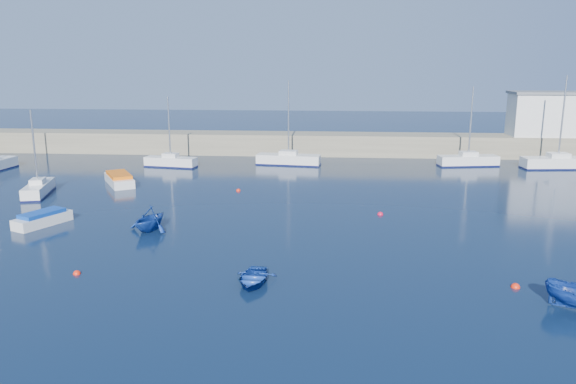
# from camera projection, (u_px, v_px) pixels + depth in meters

# --- Properties ---
(ground) EXTENTS (220.00, 220.00, 0.00)m
(ground) POSITION_uv_depth(u_px,v_px,m) (252.00, 313.00, 25.96)
(ground) COLOR #0C1C35
(ground) RESTS_ON ground
(back_wall) EXTENTS (96.00, 4.50, 2.60)m
(back_wall) POSITION_uv_depth(u_px,v_px,m) (304.00, 144.00, 70.32)
(back_wall) COLOR gray
(back_wall) RESTS_ON ground
(harbor_office) EXTENTS (10.00, 4.00, 5.00)m
(harbor_office) POSITION_uv_depth(u_px,v_px,m) (554.00, 115.00, 67.16)
(harbor_office) COLOR silver
(harbor_office) RESTS_ON back_wall
(sailboat_3) EXTENTS (2.85, 5.76, 7.41)m
(sailboat_3) POSITION_uv_depth(u_px,v_px,m) (38.00, 189.00, 48.83)
(sailboat_3) COLOR silver
(sailboat_3) RESTS_ON ground
(sailboat_5) EXTENTS (5.92, 2.51, 7.67)m
(sailboat_5) POSITION_uv_depth(u_px,v_px,m) (171.00, 161.00, 61.94)
(sailboat_5) COLOR silver
(sailboat_5) RESTS_ON ground
(sailboat_6) EXTENTS (7.31, 2.83, 9.34)m
(sailboat_6) POSITION_uv_depth(u_px,v_px,m) (289.00, 159.00, 63.24)
(sailboat_6) COLOR silver
(sailboat_6) RESTS_ON ground
(sailboat_7) EXTENTS (6.79, 2.90, 8.71)m
(sailboat_7) POSITION_uv_depth(u_px,v_px,m) (468.00, 160.00, 62.51)
(sailboat_7) COLOR silver
(sailboat_7) RESTS_ON ground
(sailboat_8) EXTENTS (7.74, 2.88, 9.92)m
(sailboat_8) POSITION_uv_depth(u_px,v_px,m) (558.00, 162.00, 60.93)
(sailboat_8) COLOR silver
(sailboat_8) RESTS_ON ground
(motorboat_1) EXTENTS (3.04, 4.31, 1.00)m
(motorboat_1) POSITION_uv_depth(u_px,v_px,m) (42.00, 219.00, 39.85)
(motorboat_1) COLOR silver
(motorboat_1) RESTS_ON ground
(motorboat_2) EXTENTS (4.35, 5.51, 1.09)m
(motorboat_2) POSITION_uv_depth(u_px,v_px,m) (119.00, 179.00, 53.05)
(motorboat_2) COLOR silver
(motorboat_2) RESTS_ON ground
(dinghy_center) EXTENTS (2.39, 3.20, 0.63)m
(dinghy_center) POSITION_uv_depth(u_px,v_px,m) (253.00, 278.00, 29.31)
(dinghy_center) COLOR navy
(dinghy_center) RESTS_ON ground
(dinghy_left) EXTENTS (3.68, 3.96, 1.70)m
(dinghy_left) POSITION_uv_depth(u_px,v_px,m) (149.00, 219.00, 38.45)
(dinghy_left) COLOR navy
(dinghy_left) RESTS_ON ground
(buoy_0) EXTENTS (0.42, 0.42, 0.42)m
(buoy_0) POSITION_uv_depth(u_px,v_px,m) (77.00, 274.00, 30.74)
(buoy_0) COLOR red
(buoy_0) RESTS_ON ground
(buoy_1) EXTENTS (0.46, 0.46, 0.46)m
(buoy_1) POSITION_uv_depth(u_px,v_px,m) (380.00, 215.00, 42.65)
(buoy_1) COLOR red
(buoy_1) RESTS_ON ground
(buoy_2) EXTENTS (0.47, 0.47, 0.47)m
(buoy_2) POSITION_uv_depth(u_px,v_px,m) (515.00, 287.00, 28.91)
(buoy_2) COLOR red
(buoy_2) RESTS_ON ground
(buoy_3) EXTENTS (0.40, 0.40, 0.40)m
(buoy_3) POSITION_uv_depth(u_px,v_px,m) (238.00, 191.00, 50.49)
(buoy_3) COLOR red
(buoy_3) RESTS_ON ground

